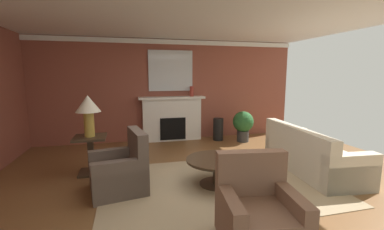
# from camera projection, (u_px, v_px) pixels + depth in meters

# --- Properties ---
(ground_plane) EXTENTS (8.97, 8.97, 0.00)m
(ground_plane) POSITION_uv_depth(u_px,v_px,m) (197.00, 185.00, 4.27)
(ground_plane) COLOR brown
(wall_fireplace) EXTENTS (7.50, 0.12, 2.76)m
(wall_fireplace) POSITION_uv_depth(u_px,v_px,m) (166.00, 90.00, 7.19)
(wall_fireplace) COLOR brown
(wall_fireplace) RESTS_ON ground_plane
(ceiling_panel) EXTENTS (7.50, 7.02, 0.06)m
(ceiling_panel) POSITION_uv_depth(u_px,v_px,m) (192.00, 13.00, 4.13)
(ceiling_panel) COLOR white
(crown_moulding) EXTENTS (7.50, 0.08, 0.12)m
(crown_moulding) POSITION_uv_depth(u_px,v_px,m) (166.00, 42.00, 6.91)
(crown_moulding) COLOR white
(area_rug) EXTENTS (3.68, 2.52, 0.01)m
(area_rug) POSITION_uv_depth(u_px,v_px,m) (216.00, 184.00, 4.29)
(area_rug) COLOR tan
(area_rug) RESTS_ON ground_plane
(fireplace) EXTENTS (1.80, 0.35, 1.22)m
(fireplace) POSITION_uv_depth(u_px,v_px,m) (172.00, 120.00, 7.14)
(fireplace) COLOR white
(fireplace) RESTS_ON ground_plane
(mantel_mirror) EXTENTS (1.21, 0.04, 1.09)m
(mantel_mirror) POSITION_uv_depth(u_px,v_px,m) (171.00, 71.00, 7.05)
(mantel_mirror) COLOR silver
(sofa) EXTENTS (1.07, 2.17, 0.85)m
(sofa) POSITION_uv_depth(u_px,v_px,m) (310.00, 156.00, 4.88)
(sofa) COLOR beige
(sofa) RESTS_ON ground_plane
(armchair_near_window) EXTENTS (0.93, 0.93, 0.95)m
(armchair_near_window) POSITION_uv_depth(u_px,v_px,m) (121.00, 172.00, 4.03)
(armchair_near_window) COLOR brown
(armchair_near_window) RESTS_ON ground_plane
(armchair_facing_fireplace) EXTENTS (0.90, 0.90, 0.95)m
(armchair_facing_fireplace) POSITION_uv_depth(u_px,v_px,m) (258.00, 217.00, 2.76)
(armchair_facing_fireplace) COLOR brown
(armchair_facing_fireplace) RESTS_ON ground_plane
(coffee_table) EXTENTS (1.00, 1.00, 0.45)m
(coffee_table) POSITION_uv_depth(u_px,v_px,m) (217.00, 165.00, 4.24)
(coffee_table) COLOR #3D2D1E
(coffee_table) RESTS_ON ground_plane
(side_table) EXTENTS (0.56, 0.56, 0.70)m
(side_table) POSITION_uv_depth(u_px,v_px,m) (91.00, 152.00, 4.74)
(side_table) COLOR #3D2D1E
(side_table) RESTS_ON ground_plane
(table_lamp) EXTENTS (0.44, 0.44, 0.75)m
(table_lamp) POSITION_uv_depth(u_px,v_px,m) (88.00, 108.00, 4.61)
(table_lamp) COLOR #B28E38
(table_lamp) RESTS_ON side_table
(vase_tall_corner) EXTENTS (0.28, 0.28, 0.62)m
(vase_tall_corner) POSITION_uv_depth(u_px,v_px,m) (218.00, 129.00, 7.20)
(vase_tall_corner) COLOR black
(vase_tall_corner) RESTS_ON ground_plane
(vase_mantel_right) EXTENTS (0.11, 0.11, 0.28)m
(vase_mantel_right) POSITION_uv_depth(u_px,v_px,m) (192.00, 91.00, 7.11)
(vase_mantel_right) COLOR #9E3328
(vase_mantel_right) RESTS_ON fireplace
(book_red_cover) EXTENTS (0.20, 0.16, 0.04)m
(book_red_cover) POSITION_uv_depth(u_px,v_px,m) (223.00, 158.00, 4.18)
(book_red_cover) COLOR tan
(book_red_cover) RESTS_ON coffee_table
(potted_plant) EXTENTS (0.56, 0.56, 0.83)m
(potted_plant) POSITION_uv_depth(u_px,v_px,m) (243.00, 124.00, 7.01)
(potted_plant) COLOR #333333
(potted_plant) RESTS_ON ground_plane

